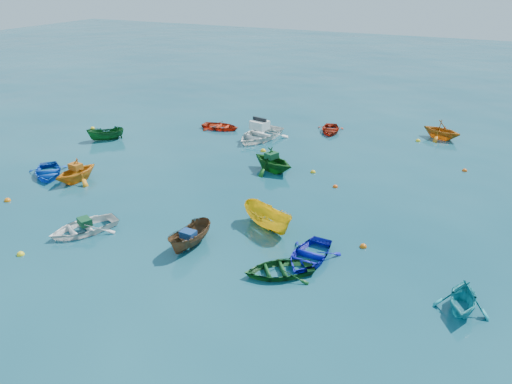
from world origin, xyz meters
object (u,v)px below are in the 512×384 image
at_px(dinghy_blue_sw, 48,176).
at_px(dinghy_blue_se, 309,260).
at_px(motorboat_white, 260,139).
at_px(dinghy_white_near, 84,232).

bearing_deg(dinghy_blue_sw, dinghy_blue_se, -53.41).
height_order(dinghy_blue_se, motorboat_white, motorboat_white).
bearing_deg(motorboat_white, dinghy_white_near, -83.88).
distance_m(dinghy_white_near, dinghy_blue_se, 10.79).
distance_m(dinghy_blue_se, motorboat_white, 16.66).
relative_size(dinghy_white_near, motorboat_white, 0.73).
xyz_separation_m(dinghy_blue_sw, motorboat_white, (8.50, 11.92, 0.00)).
relative_size(dinghy_blue_sw, dinghy_blue_se, 1.02).
relative_size(dinghy_blue_sw, dinghy_white_near, 0.99).
bearing_deg(motorboat_white, dinghy_blue_se, -45.77).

